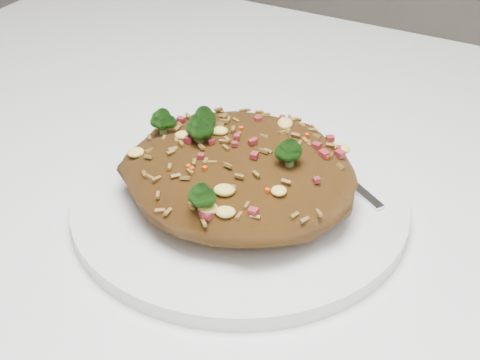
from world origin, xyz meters
name	(u,v)px	position (x,y,z in m)	size (l,w,h in m)	color
dining_table	(328,279)	(0.00, 0.00, 0.66)	(1.20, 0.80, 0.75)	white
plate	(240,201)	(-0.07, -0.05, 0.76)	(0.28, 0.28, 0.01)	white
fried_rice	(239,164)	(-0.07, -0.05, 0.80)	(0.20, 0.18, 0.07)	brown
fork	(330,165)	(-0.02, 0.03, 0.77)	(0.14, 0.10, 0.00)	silver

